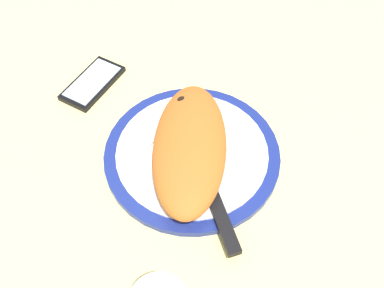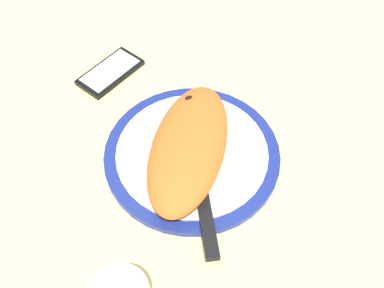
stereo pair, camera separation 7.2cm
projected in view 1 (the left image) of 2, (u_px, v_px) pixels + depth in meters
ground_plane at (192, 162)px, 76.09cm from camera, size 150.00×150.00×3.00cm
plate at (192, 154)px, 74.28cm from camera, size 29.35×29.35×1.57cm
calzone at (190, 147)px, 70.84cm from camera, size 28.57×18.26×5.29cm
fork at (151, 142)px, 74.56cm from camera, size 15.54×5.06×0.40cm
knife at (216, 206)px, 66.91cm from camera, size 19.77×15.05×1.20cm
smartphone at (93, 83)px, 84.36cm from camera, size 13.70×8.81×1.16cm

